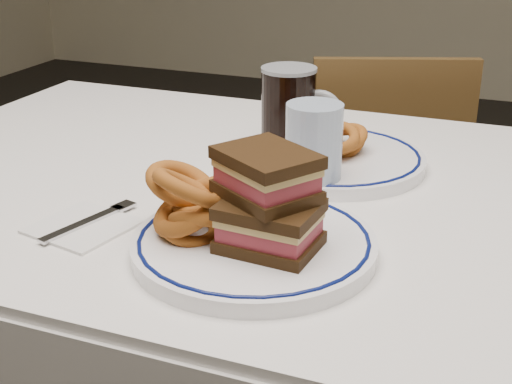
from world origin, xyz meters
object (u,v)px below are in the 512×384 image
(main_plate, at_px, (254,244))
(reuben_sandwich, at_px, (268,200))
(chair_far, at_px, (380,193))
(far_plate, at_px, (332,159))
(beer_mug, at_px, (290,112))

(main_plate, height_order, reuben_sandwich, reuben_sandwich)
(main_plate, distance_m, reuben_sandwich, 0.07)
(chair_far, distance_m, far_plate, 0.72)
(main_plate, bearing_deg, reuben_sandwich, -23.43)
(main_plate, xyz_separation_m, far_plate, (0.01, 0.33, -0.00))
(reuben_sandwich, xyz_separation_m, beer_mug, (-0.09, 0.35, -0.00))
(beer_mug, bearing_deg, main_plate, -78.06)
(chair_far, height_order, main_plate, chair_far)
(chair_far, relative_size, main_plate, 2.73)
(chair_far, bearing_deg, far_plate, -86.38)
(far_plate, bearing_deg, main_plate, -91.03)
(main_plate, bearing_deg, beer_mug, 101.94)
(reuben_sandwich, distance_m, far_plate, 0.34)
(chair_far, height_order, beer_mug, beer_mug)
(chair_far, distance_m, beer_mug, 0.74)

